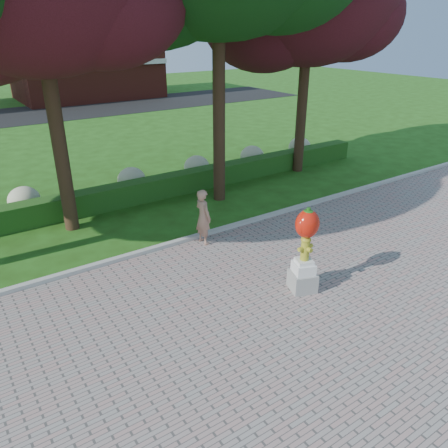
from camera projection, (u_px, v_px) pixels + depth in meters
The scene contains 10 objects.
ground at pixel (225, 293), 10.92m from camera, with size 100.00×100.00×0.00m, color #234812.
walkway at pixel (349, 394), 7.91m from camera, with size 40.00×14.00×0.04m, color gray.
curb at pixel (169, 245), 13.15m from camera, with size 40.00×0.18×0.15m, color #ADADA5.
lawn_hedge at pixel (118, 196), 16.03m from camera, with size 24.00×0.70×0.80m, color #154714.
hydrangea_row at pixel (121, 182), 17.01m from camera, with size 20.10×1.10×0.99m.
street at pixel (10, 117), 31.99m from camera, with size 50.00×8.00×0.02m, color black.
building_right at pixel (86, 61), 39.27m from camera, with size 12.00×8.00×6.40m, color maroon.
tree_far_right at pixel (306, 1), 17.28m from camera, with size 7.88×6.72×10.21m.
hydrant_sculpture at pixel (305, 248), 10.52m from camera, with size 0.77×0.77×2.22m.
woman at pixel (203, 217), 13.02m from camera, with size 0.63×0.41×1.72m, color tan.
Camera 1 is at (-5.20, -7.62, 6.10)m, focal length 35.00 mm.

